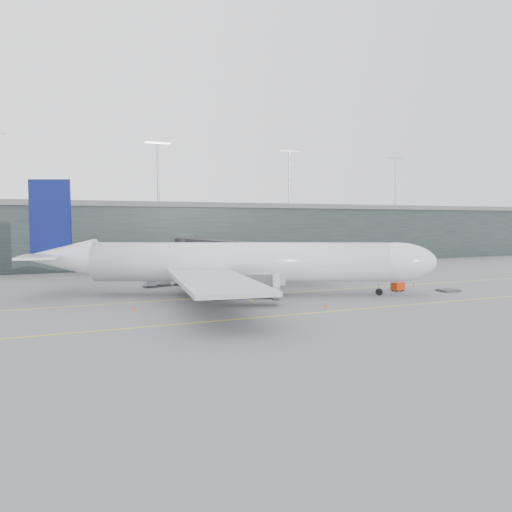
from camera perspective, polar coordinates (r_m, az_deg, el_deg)
name	(u,v)px	position (r m, az deg, el deg)	size (l,w,h in m)	color
ground	(197,294)	(74.44, -6.77, -4.35)	(320.00, 320.00, 0.00)	#545459
taxiline_a	(205,298)	(70.66, -5.84, -4.79)	(160.00, 0.25, 0.02)	yellow
taxiline_b	(249,318)	(55.84, -0.83, -7.12)	(160.00, 0.25, 0.02)	yellow
taxiline_lead_main	(192,278)	(94.87, -7.35, -2.55)	(0.25, 60.00, 0.02)	yellow
terminal	(131,234)	(130.33, -14.15, 2.49)	(240.00, 36.00, 29.00)	black
main_aircraft	(238,263)	(72.43, -2.12, -0.81)	(57.16, 52.68, 16.80)	silver
jet_bridge	(233,248)	(102.73, -2.64, 0.91)	(15.95, 45.05, 7.01)	#2C2D32
gse_cart	(398,286)	(80.28, 15.89, -3.33)	(2.17, 1.62, 1.34)	#BB300D
baggage_dolly	(448,290)	(82.30, 21.12, -3.67)	(2.91, 2.33, 0.29)	#323237
uld_a	(150,281)	(83.04, -12.01, -2.84)	(2.36, 2.00, 1.93)	#3A3B3F
uld_b	(164,280)	(84.51, -10.48, -2.69)	(2.53, 2.22, 1.97)	#3A3B3F
uld_c	(180,279)	(85.25, -8.71, -2.61)	(2.45, 2.10, 1.98)	#3A3B3F
cone_nose	(414,284)	(86.83, 17.60, -3.09)	(0.43, 0.43, 0.69)	#CE4A0B
cone_wing_stbd	(326,305)	(62.44, 8.02, -5.61)	(0.50, 0.50, 0.79)	#FA450D
cone_wing_port	(232,280)	(87.68, -2.75, -2.81)	(0.48, 0.48, 0.77)	orange
cone_tail	(134,308)	(62.00, -13.73, -5.84)	(0.39, 0.39, 0.62)	#DF4C0C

